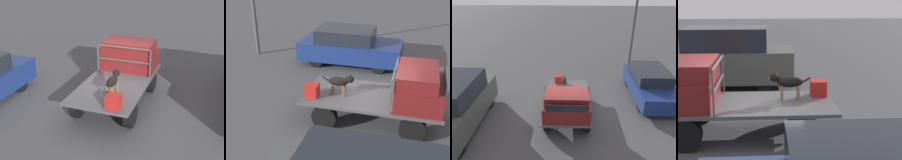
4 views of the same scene
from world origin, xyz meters
The scene contains 7 objects.
ground_plane centered at (0.00, 0.00, 0.00)m, with size 80.00×80.00×0.00m, color #474749.
flatbed_truck centered at (0.00, 0.00, 0.59)m, with size 4.07×1.99×0.80m.
truck_cab centered at (1.30, 0.00, 1.28)m, with size 1.31×1.87×1.02m.
truck_headboard centered at (0.61, 0.00, 1.44)m, with size 0.04×1.87×0.97m.
dog centered at (-0.94, -0.19, 1.24)m, with size 1.02×0.26×0.70m.
cargo_crate centered at (-1.74, -0.50, 0.99)m, with size 0.38×0.38×0.38m.
parked_sedan centered at (-1.75, 4.34, 0.80)m, with size 4.35×1.87×1.58m.
Camera 2 is at (1.19, -8.26, 5.16)m, focal length 50.00 mm.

